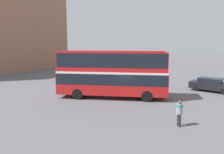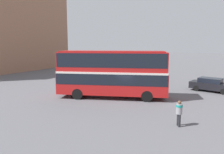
{
  "view_description": "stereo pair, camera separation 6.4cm",
  "coord_description": "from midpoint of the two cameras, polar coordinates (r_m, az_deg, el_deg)",
  "views": [
    {
      "loc": [
        9.09,
        -19.32,
        5.49
      ],
      "look_at": [
        -1.23,
        -0.16,
        2.14
      ],
      "focal_mm": 35.0,
      "sensor_mm": 36.0,
      "label": 1
    },
    {
      "loc": [
        9.15,
        -19.29,
        5.49
      ],
      "look_at": [
        -1.23,
        -0.16,
        2.14
      ],
      "focal_mm": 35.0,
      "sensor_mm": 36.0,
      "label": 2
    }
  ],
  "objects": [
    {
      "name": "ground_plane",
      "position": [
        22.05,
        3.1,
        -5.68
      ],
      "size": [
        240.0,
        240.0,
        0.0
      ],
      "primitive_type": "plane",
      "color": "#5B5B60"
    },
    {
      "name": "double_decker_bus",
      "position": [
        21.93,
        0.09,
        1.53
      ],
      "size": [
        11.15,
        6.23,
        4.75
      ],
      "rotation": [
        0.0,
        0.0,
        0.36
      ],
      "color": "red",
      "rests_on": "ground_plane"
    },
    {
      "name": "pedestrian_foreground",
      "position": [
        15.33,
        17.25,
        -8.38
      ],
      "size": [
        0.6,
        0.6,
        1.76
      ],
      "rotation": [
        0.0,
        0.0,
        3.7
      ],
      "color": "#232328",
      "rests_on": "ground_plane"
    },
    {
      "name": "parked_car_kerb_near",
      "position": [
        27.64,
        24.59,
        -1.83
      ],
      "size": [
        4.95,
        2.69,
        1.56
      ],
      "rotation": [
        0.0,
        0.0,
        -0.19
      ],
      "color": "black",
      "rests_on": "ground_plane"
    }
  ]
}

